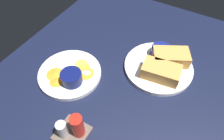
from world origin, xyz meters
TOP-DOWN VIEW (x-y plane):
  - ground_plane at (0.00, 0.00)cm, footprint 110.00×110.00cm
  - plate_sandwich_main at (0.66, -11.99)cm, footprint 25.44×25.44cm
  - sandwich_half_near at (-1.44, -7.64)cm, footprint 14.08×9.28cm
  - sandwich_half_far at (-2.06, -15.99)cm, footprint 15.04×12.79cm
  - ramekin_dark_sauce at (2.31, -17.48)cm, footprint 7.52×7.52cm
  - spoon_by_dark_ramekin at (2.10, -11.66)cm, footprint 2.32×9.90cm
  - plate_chips_companion at (27.58, 7.12)cm, footprint 22.85×22.85cm
  - ramekin_light_gravy at (24.16, 9.98)cm, footprint 7.32×7.32cm
  - spoon_by_gravy_ramekin at (23.15, 5.11)cm, footprint 9.59×5.44cm
  - plantain_chip_scatter at (26.72, 6.64)cm, footprint 17.72×17.34cm
  - condiment_caddy at (12.75, 24.67)cm, footprint 9.00×9.00cm

SIDE VIEW (x-z plane):
  - ground_plane at x=0.00cm, z-range -3.00..0.00cm
  - plate_sandwich_main at x=0.66cm, z-range 0.00..1.60cm
  - plate_chips_companion at x=27.58cm, z-range 0.00..1.60cm
  - plantain_chip_scatter at x=26.72cm, z-range 1.60..2.20cm
  - spoon_by_dark_ramekin at x=2.10cm, z-range 1.56..2.36cm
  - spoon_by_gravy_ramekin at x=23.15cm, z-range 1.56..2.36cm
  - condiment_caddy at x=12.75cm, z-range -1.34..8.16cm
  - ramekin_dark_sauce at x=2.31cm, z-range 1.74..5.62cm
  - ramekin_light_gravy at x=24.16cm, z-range 1.75..6.01cm
  - sandwich_half_near at x=-1.44cm, z-range 1.60..6.40cm
  - sandwich_half_far at x=-2.06cm, z-range 1.60..6.40cm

